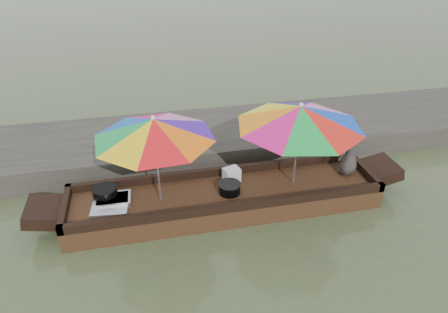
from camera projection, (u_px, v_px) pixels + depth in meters
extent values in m
plane|color=#414C2F|center=(225.00, 207.00, 7.14)|extent=(80.00, 80.00, 0.00)
cube|color=#2D2B26|center=(204.00, 139.00, 8.87)|extent=(22.00, 2.20, 0.50)
cube|color=black|center=(225.00, 199.00, 7.05)|extent=(5.41, 1.20, 0.35)
cylinder|color=black|center=(105.00, 193.00, 6.73)|extent=(0.41, 0.41, 0.21)
cube|color=silver|center=(113.00, 200.00, 6.67)|extent=(0.60, 0.42, 0.09)
cube|color=silver|center=(110.00, 209.00, 6.49)|extent=(0.62, 0.46, 0.06)
cylinder|color=black|center=(230.00, 189.00, 6.89)|extent=(0.37, 0.37, 0.17)
cube|color=silver|center=(232.00, 175.00, 7.18)|extent=(0.33, 0.29, 0.26)
imported|color=#383430|center=(351.00, 149.00, 7.23)|extent=(0.59, 0.52, 1.00)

